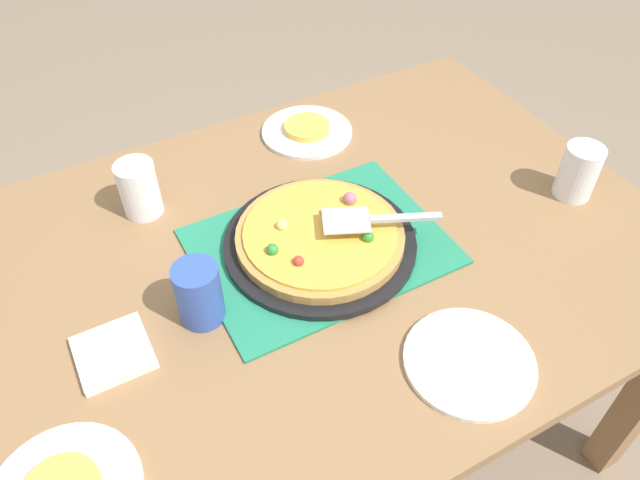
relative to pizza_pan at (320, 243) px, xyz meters
name	(u,v)px	position (x,y,z in m)	size (l,w,h in m)	color
ground_plane	(320,430)	(0.00, 0.00, -0.76)	(8.00, 8.00, 0.00)	#84705B
dining_table	(320,283)	(0.00, 0.00, -0.12)	(1.40, 1.00, 0.75)	olive
placemat	(320,246)	(0.00, 0.00, -0.01)	(0.48, 0.36, 0.01)	#237F5B
pizza_pan	(320,243)	(0.00, 0.00, 0.00)	(0.38, 0.38, 0.01)	black
pizza	(320,235)	(0.00, 0.00, 0.02)	(0.33, 0.33, 0.05)	#B78442
plate_near_left	(307,132)	(0.16, 0.36, -0.01)	(0.22, 0.22, 0.01)	white
plate_side	(469,362)	(0.09, -0.36, -0.01)	(0.22, 0.22, 0.01)	white
served_slice_left	(307,127)	(0.16, 0.36, 0.01)	(0.11, 0.11, 0.02)	#EAB747
cup_near	(139,189)	(-0.27, 0.27, 0.05)	(0.08, 0.08, 0.12)	white
cup_far	(199,294)	(-0.26, -0.05, 0.05)	(0.08, 0.08, 0.12)	#3351AD
cup_corner	(578,172)	(0.56, -0.12, 0.05)	(0.08, 0.08, 0.12)	white
pizza_server	(371,219)	(0.09, -0.04, 0.06)	(0.23, 0.13, 0.01)	silver
napkin_stack	(113,353)	(-0.43, -0.06, -0.01)	(0.12, 0.12, 0.02)	white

